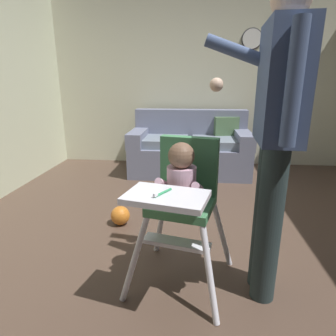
{
  "coord_description": "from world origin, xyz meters",
  "views": [
    {
      "loc": [
        -0.07,
        -2.08,
        1.24
      ],
      "look_at": [
        -0.22,
        -0.48,
        0.76
      ],
      "focal_mm": 30.77,
      "sensor_mm": 36.0,
      "label": 1
    }
  ],
  "objects_px": {
    "couch": "(190,149)",
    "adult_standing": "(275,135)",
    "toy_ball": "(120,215)",
    "wall_clock": "(252,39)",
    "high_chair": "(182,189)"
  },
  "relations": [
    {
      "from": "couch",
      "to": "high_chair",
      "type": "bearing_deg",
      "value": -0.13
    },
    {
      "from": "adult_standing",
      "to": "wall_clock",
      "type": "bearing_deg",
      "value": -92.52
    },
    {
      "from": "high_chair",
      "to": "wall_clock",
      "type": "relative_size",
      "value": 3.2
    },
    {
      "from": "couch",
      "to": "adult_standing",
      "type": "height_order",
      "value": "adult_standing"
    },
    {
      "from": "adult_standing",
      "to": "wall_clock",
      "type": "distance_m",
      "value": 3.07
    },
    {
      "from": "wall_clock",
      "to": "high_chair",
      "type": "bearing_deg",
      "value": -105.99
    },
    {
      "from": "couch",
      "to": "wall_clock",
      "type": "height_order",
      "value": "wall_clock"
    },
    {
      "from": "toy_ball",
      "to": "high_chair",
      "type": "bearing_deg",
      "value": -50.9
    },
    {
      "from": "couch",
      "to": "adult_standing",
      "type": "xyz_separation_m",
      "value": [
        0.48,
        -2.45,
        0.64
      ]
    },
    {
      "from": "couch",
      "to": "adult_standing",
      "type": "distance_m",
      "value": 2.58
    },
    {
      "from": "high_chair",
      "to": "toy_ball",
      "type": "height_order",
      "value": "high_chair"
    },
    {
      "from": "toy_ball",
      "to": "wall_clock",
      "type": "height_order",
      "value": "wall_clock"
    },
    {
      "from": "high_chair",
      "to": "wall_clock",
      "type": "xyz_separation_m",
      "value": [
        0.83,
        2.89,
        1.19
      ]
    },
    {
      "from": "couch",
      "to": "toy_ball",
      "type": "relative_size",
      "value": 9.58
    },
    {
      "from": "adult_standing",
      "to": "couch",
      "type": "bearing_deg",
      "value": -74.77
    }
  ]
}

